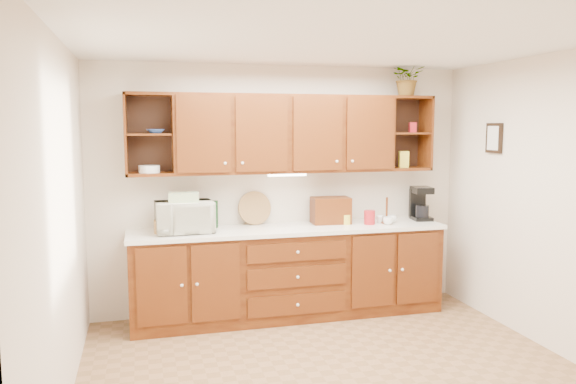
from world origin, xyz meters
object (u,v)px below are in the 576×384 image
bread_box (331,210)px  potted_plant (408,78)px  coffee_maker (421,204)px  microwave (184,217)px

bread_box → potted_plant: 1.64m
coffee_maker → bread_box: bearing=-173.4°
bread_box → coffee_maker: (1.04, -0.03, 0.04)m
microwave → coffee_maker: 2.58m
microwave → bread_box: size_ratio=1.37×
microwave → coffee_maker: (2.58, 0.09, 0.02)m
coffee_maker → potted_plant: (-0.18, 0.03, 1.37)m
potted_plant → bread_box: bearing=179.7°
bread_box → potted_plant: potted_plant is taller
microwave → coffee_maker: bearing=-1.6°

